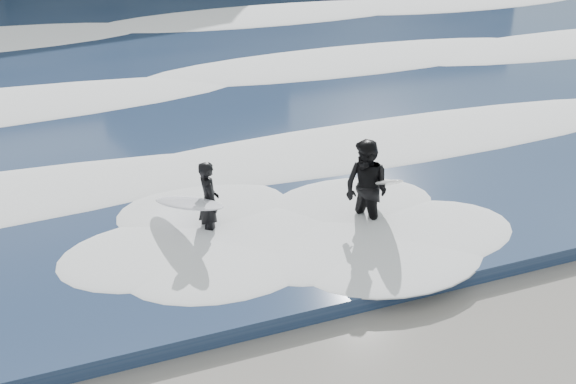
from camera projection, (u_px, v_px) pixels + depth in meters
name	position (u px, v px, depth m)	size (l,w,h in m)	color
sea	(80.00, 15.00, 33.27)	(90.00, 52.00, 0.30)	navy
foam_near	(197.00, 168.00, 16.39)	(60.00, 3.20, 0.20)	white
foam_mid	(135.00, 85.00, 22.25)	(60.00, 4.00, 0.24)	white
foam_far	(92.00, 26.00, 29.78)	(60.00, 4.80, 0.30)	white
surfer_left	(203.00, 202.00, 13.77)	(1.29, 2.31, 1.67)	black
surfer_right	(368.00, 189.00, 13.94)	(1.43, 1.81, 1.99)	black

